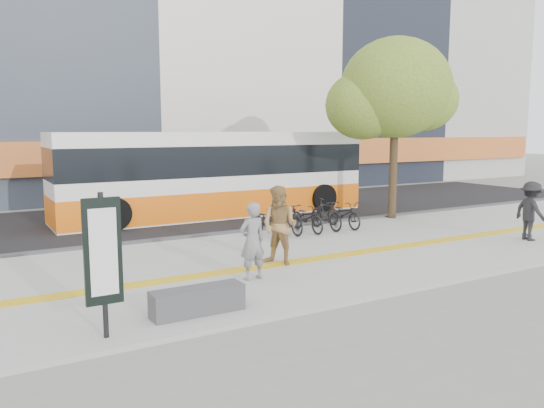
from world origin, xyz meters
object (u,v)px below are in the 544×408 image
bus (215,176)px  seated_woman (252,241)px  signboard (103,254)px  street_tree (393,90)px  bench (198,301)px  pedestrian_tan (280,225)px  pedestrian_dark (531,211)px

bus → seated_woman: bearing=-109.3°
seated_woman → signboard: bearing=23.0°
street_tree → bus: bearing=144.0°
street_tree → signboard: bearing=-150.9°
bench → pedestrian_tan: (2.94, 2.19, 0.69)m
pedestrian_tan → bus: bearing=137.2°
signboard → pedestrian_dark: bearing=6.3°
signboard → street_tree: size_ratio=0.35×
bus → seated_woman: (-2.91, -8.30, -0.60)m
street_tree → seated_woman: street_tree is taller
street_tree → bench: bearing=-148.4°
seated_woman → pedestrian_dark: pedestrian_dark is taller
bench → seated_woman: bearing=37.9°
street_tree → pedestrian_tan: size_ratio=3.46×
pedestrian_dark → street_tree: bearing=20.4°
bench → seated_woman: 2.35m
bench → seated_woman: size_ratio=0.99×
seated_woman → street_tree: bearing=-153.5°
bench → bus: bearing=64.1°
street_tree → pedestrian_dark: 6.20m
street_tree → bus: (-5.07, 3.68, -3.03)m
signboard → seated_woman: (3.40, 1.71, -0.48)m
bench → pedestrian_dark: bearing=5.6°
pedestrian_tan → seated_woman: bearing=-84.7°
seated_woman → pedestrian_tan: size_ratio=0.89×
signboard → street_tree: bearing=29.1°
street_tree → bus: 6.95m
seated_woman → pedestrian_dark: (8.67, -0.38, 0.02)m
signboard → bus: bus is taller
street_tree → seated_woman: (-7.98, -4.62, -3.62)m
signboard → seated_woman: 3.83m
bus → pedestrian_dark: size_ratio=6.86×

